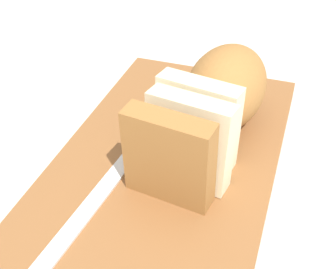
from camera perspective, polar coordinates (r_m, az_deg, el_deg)
The scene contains 8 objects.
ground_plane at distance 0.55m, azimuth 0.00°, elevation -4.53°, with size 3.00×3.00×0.00m, color beige.
cutting_board at distance 0.54m, azimuth 0.00°, elevation -3.56°, with size 0.43×0.25×0.02m, color brown.
bread_loaf at distance 0.53m, azimuth 5.63°, elevation 3.74°, with size 0.24×0.12×0.10m.
bread_knife at distance 0.53m, azimuth -4.28°, elevation -1.33°, with size 0.30×0.04×0.02m.
crumb_near_knife at distance 0.60m, azimuth -0.72°, elevation 3.00°, with size 0.01×0.01×0.01m, color #A8753D.
crumb_near_loaf at distance 0.58m, azimuth -0.29°, elevation 1.42°, with size 0.00×0.00×0.00m, color #A8753D.
crumb_stray_left at distance 0.51m, azimuth -0.71°, elevation -4.70°, with size 0.01×0.01×0.01m, color #A8753D.
crumb_stray_right at distance 0.54m, azimuth -3.88°, elevation -1.85°, with size 0.01×0.01×0.01m, color #A8753D.
Camera 1 is at (0.38, 0.14, 0.37)m, focal length 48.90 mm.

